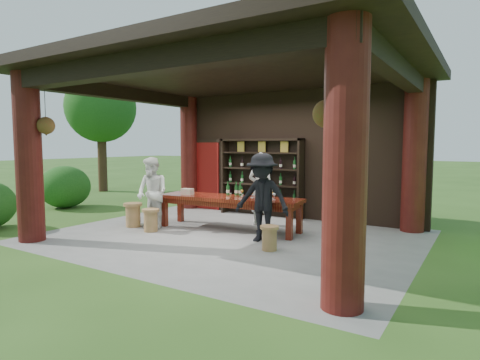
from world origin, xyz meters
The scene contains 15 objects.
ground centered at (0.00, 0.00, 0.00)m, with size 90.00×90.00×0.00m, color #2D5119.
pavilion centered at (-0.01, 0.43, 2.13)m, with size 7.50×6.00×3.60m.
wine_shelf centered at (-0.62, 2.45, 1.04)m, with size 2.35×0.36×2.07m.
tasting_table centered at (-0.37, 0.53, 0.63)m, with size 3.38×1.18×0.75m.
stool_near_left centered at (-1.73, -0.54, 0.27)m, with size 0.38×0.38×0.50m.
stool_near_right centered at (1.23, -0.56, 0.24)m, with size 0.34×0.34×0.45m.
stool_far_left centered at (-2.45, -0.38, 0.29)m, with size 0.42×0.42×0.56m.
host centered at (-0.02, 1.36, 0.86)m, with size 0.63×0.41×1.73m, color silver.
guest_woman centered at (-1.95, -0.26, 0.81)m, with size 0.79×0.62×1.63m, color silver.
guest_man centered at (0.79, -0.04, 0.87)m, with size 1.13×0.65×1.74m, color black.
table_bottles centered at (-0.41, 0.84, 0.90)m, with size 0.39×0.13×0.31m.
table_glasses centered at (0.33, 0.65, 0.82)m, with size 0.96×0.26×0.15m.
napkin_basket centered at (-1.39, 0.32, 0.82)m, with size 0.26×0.18×0.14m, color #BF6672.
shrubs centered at (1.96, 0.71, 0.54)m, with size 14.61×7.18×1.36m.
trees centered at (3.24, 1.01, 3.37)m, with size 21.04×10.65×4.80m.
Camera 1 is at (4.54, -6.88, 1.91)m, focal length 30.00 mm.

